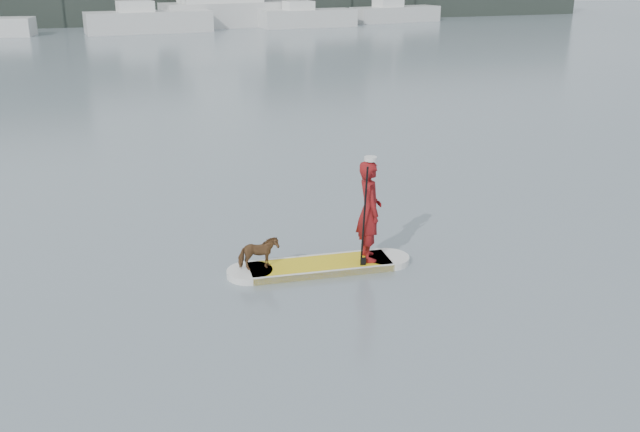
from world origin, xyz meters
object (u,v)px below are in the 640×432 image
object	(u,v)px
paddleboard	(320,266)
paddler	(369,211)
dog	(258,253)
sailboat_d	(148,19)
sailboat_e	(307,17)
motor_yacht_a	(228,1)
sailboat_f	(395,12)

from	to	relation	value
paddleboard	paddler	xyz separation A→B (m)	(0.88, -0.08, 0.96)
dog	sailboat_d	size ratio (longest dim) A/B	0.05
sailboat_d	sailboat_e	world-z (taller)	sailboat_d
paddler	motor_yacht_a	distance (m)	49.72
sailboat_d	sailboat_f	size ratio (longest dim) A/B	1.11
sailboat_e	sailboat_d	bearing A→B (deg)	179.24
sailboat_d	sailboat_f	bearing A→B (deg)	4.41
paddler	motor_yacht_a	world-z (taller)	motor_yacht_a
paddleboard	dog	world-z (taller)	dog
sailboat_f	motor_yacht_a	distance (m)	15.05
sailboat_e	motor_yacht_a	xyz separation A→B (m)	(-6.01, 2.39, 1.18)
paddleboard	sailboat_e	xyz separation A→B (m)	(15.05, 46.56, 0.76)
dog	motor_yacht_a	bearing A→B (deg)	-12.26
sailboat_d	sailboat_e	bearing A→B (deg)	-0.57
dog	sailboat_f	distance (m)	54.90
motor_yacht_a	sailboat_d	bearing A→B (deg)	-163.23
sailboat_d	sailboat_e	distance (m)	12.89
paddleboard	sailboat_f	size ratio (longest dim) A/B	0.27
sailboat_e	sailboat_f	distance (m)	9.30
paddler	sailboat_f	distance (m)	54.20
paddleboard	sailboat_d	world-z (taller)	sailboat_d
dog	motor_yacht_a	size ratio (longest dim) A/B	0.06
paddler	sailboat_d	world-z (taller)	sailboat_d
paddleboard	sailboat_f	world-z (taller)	sailboat_f
sailboat_e	paddler	bearing A→B (deg)	-110.43
sailboat_d	sailboat_f	distance (m)	22.07
paddler	sailboat_f	world-z (taller)	sailboat_f
paddler	dog	bearing A→B (deg)	94.16
paddleboard	paddler	distance (m)	1.31
motor_yacht_a	paddler	bearing A→B (deg)	-106.36
sailboat_e	motor_yacht_a	world-z (taller)	sailboat_e
sailboat_f	sailboat_e	bearing A→B (deg)	-175.55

